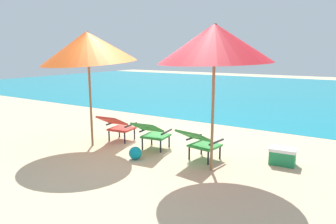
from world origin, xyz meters
TOP-DOWN VIEW (x-y plane):
  - ground_plane at (0.00, 4.00)m, footprint 40.00×40.00m
  - ocean_band at (0.00, 11.96)m, footprint 40.00×18.00m
  - lounge_chair_left at (-1.08, 0.04)m, footprint 0.63×0.93m
  - lounge_chair_center at (-0.04, -0.04)m, footprint 0.64×0.93m
  - lounge_chair_right at (1.12, -0.10)m, footprint 0.65×0.94m
  - beach_umbrella_left at (-1.39, -0.46)m, footprint 2.40×2.44m
  - beach_umbrella_right at (1.50, -0.39)m, footprint 2.64×2.65m
  - beach_ball at (-0.00, -0.66)m, footprint 0.25×0.25m
  - cooler_box at (2.50, 0.59)m, footprint 0.49×0.36m

SIDE VIEW (x-z plane):
  - ground_plane at x=0.00m, z-range 0.00..0.00m
  - ocean_band at x=0.00m, z-range 0.00..0.01m
  - beach_ball at x=0.00m, z-range 0.00..0.25m
  - cooler_box at x=2.50m, z-range 0.00..0.32m
  - lounge_chair_left at x=-1.08m, z-range 0.06..0.75m
  - lounge_chair_center at x=-0.04m, z-range 0.06..0.75m
  - lounge_chair_right at x=1.12m, z-range 0.06..0.75m
  - beach_umbrella_left at x=-1.39m, z-range 0.88..3.47m
  - beach_umbrella_right at x=1.50m, z-range 0.93..3.49m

